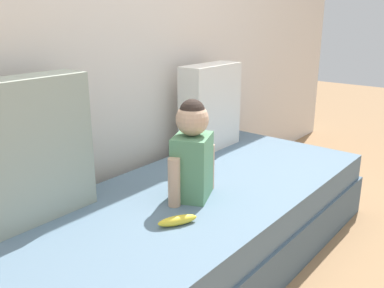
{
  "coord_description": "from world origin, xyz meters",
  "views": [
    {
      "loc": [
        -1.48,
        -1.18,
        1.23
      ],
      "look_at": [
        -0.02,
        0.0,
        0.64
      ],
      "focal_mm": 39.54,
      "sensor_mm": 36.0,
      "label": 1
    }
  ],
  "objects_px": {
    "throw_pillow_left": "(34,149)",
    "toddler": "(192,152)",
    "throw_pillow_right": "(210,107)",
    "banana": "(177,220)",
    "couch": "(195,228)"
  },
  "relations": [
    {
      "from": "throw_pillow_left",
      "to": "throw_pillow_right",
      "type": "relative_size",
      "value": 1.12
    },
    {
      "from": "couch",
      "to": "toddler",
      "type": "height_order",
      "value": "toddler"
    },
    {
      "from": "throw_pillow_right",
      "to": "banana",
      "type": "bearing_deg",
      "value": -150.63
    },
    {
      "from": "couch",
      "to": "banana",
      "type": "bearing_deg",
      "value": -153.8
    },
    {
      "from": "couch",
      "to": "toddler",
      "type": "bearing_deg",
      "value": -156.74
    },
    {
      "from": "couch",
      "to": "throw_pillow_right",
      "type": "distance_m",
      "value": 0.84
    },
    {
      "from": "throw_pillow_right",
      "to": "toddler",
      "type": "bearing_deg",
      "value": -149.64
    },
    {
      "from": "banana",
      "to": "couch",
      "type": "bearing_deg",
      "value": 26.2
    },
    {
      "from": "throw_pillow_right",
      "to": "throw_pillow_left",
      "type": "bearing_deg",
      "value": 180.0
    },
    {
      "from": "throw_pillow_right",
      "to": "banana",
      "type": "height_order",
      "value": "throw_pillow_right"
    },
    {
      "from": "banana",
      "to": "toddler",
      "type": "bearing_deg",
      "value": 26.76
    },
    {
      "from": "throw_pillow_left",
      "to": "toddler",
      "type": "bearing_deg",
      "value": -34.61
    },
    {
      "from": "couch",
      "to": "throw_pillow_right",
      "type": "height_order",
      "value": "throw_pillow_right"
    },
    {
      "from": "couch",
      "to": "banana",
      "type": "relative_size",
      "value": 12.97
    },
    {
      "from": "toddler",
      "to": "banana",
      "type": "height_order",
      "value": "toddler"
    }
  ]
}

